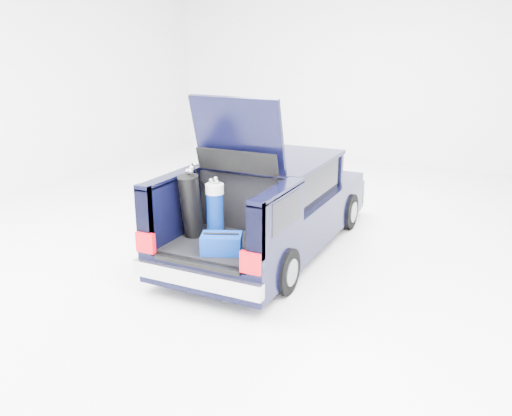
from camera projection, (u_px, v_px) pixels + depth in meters
The scene contains 6 objects.
ground at pixel (270, 248), 8.55m from camera, with size 14.00×14.00×0.00m, color white.
car at pixel (273, 206), 8.44m from camera, with size 1.87×4.65×2.47m.
red_suitcase at pixel (266, 226), 7.03m from camera, with size 0.35×0.26×0.52m.
black_golf_bag at pixel (191, 206), 7.20m from camera, with size 0.28×0.39×0.98m.
blue_golf_bag at pixel (215, 210), 7.27m from camera, with size 0.32×0.32×0.82m.
blue_duffel at pixel (221, 244), 6.76m from camera, with size 0.59×0.49×0.26m.
Camera 1 is at (3.29, -7.26, 3.17)m, focal length 38.00 mm.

